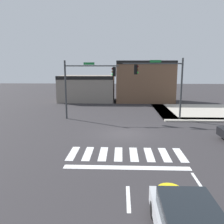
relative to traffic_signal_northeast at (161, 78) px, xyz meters
name	(u,v)px	position (x,y,z in m)	size (l,w,h in m)	color
ground_plane	(125,134)	(-3.58, -5.17, -4.26)	(120.00, 120.00, 0.00)	#302D30
crosswalk_near	(126,154)	(-3.58, -9.67, -4.25)	(7.11, 2.41, 0.01)	silver
bike_detector_marking	(170,188)	(-1.73, -13.79, -4.25)	(1.05, 1.05, 0.01)	yellow
curb_corner_northeast	(196,112)	(4.91, 4.25, -4.18)	(10.00, 10.60, 0.15)	#B2AA9E
storefront_row	(121,84)	(-4.04, 13.53, -1.57)	(17.64, 5.88, 6.25)	gray
traffic_signal_northeast	(161,78)	(0.00, 0.00, 0.00)	(5.90, 0.32, 6.18)	#383A3D
traffic_signal_northwest	(86,79)	(-7.50, 0.41, -0.16)	(5.55, 0.32, 5.97)	#383A3D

